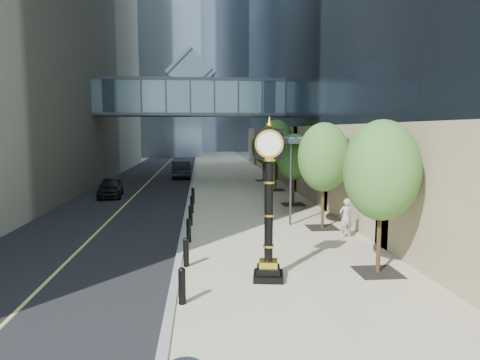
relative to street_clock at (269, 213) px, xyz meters
name	(u,v)px	position (x,y,z in m)	size (l,w,h in m)	color
ground	(288,318)	(0.09, -2.67, -2.19)	(320.00, 320.00, 0.00)	gray
road	(160,171)	(-6.91, 37.33, -2.18)	(8.00, 180.00, 0.02)	black
sidewalk	(228,170)	(1.09, 37.33, -2.16)	(8.00, 180.00, 0.06)	#BAB38F
curb	(194,170)	(-2.91, 37.33, -2.16)	(0.25, 180.00, 0.07)	gray
distant_tower_c	(187,35)	(-5.91, 117.33, 30.31)	(22.00, 22.00, 65.00)	#A2B9CB
skywalk	(191,96)	(-2.91, 25.33, 5.52)	(17.00, 4.20, 5.80)	slate
entrance_canopy	(300,139)	(3.57, 11.33, 2.00)	(3.00, 8.00, 4.38)	#383F44
bollard_row	(190,223)	(-2.61, 6.33, -1.68)	(0.20, 16.20, 0.90)	black
street_trees	(295,151)	(3.69, 13.15, 1.23)	(2.66, 28.34, 5.48)	black
street_clock	(269,213)	(0.00, 0.00, 0.00)	(1.06, 1.06, 4.92)	black
pedestrian	(346,218)	(4.18, 4.92, -1.27)	(0.63, 0.41, 1.72)	#A49E96
car_near	(111,187)	(-8.48, 17.84, -1.49)	(1.60, 3.98, 1.35)	black
car_far	(181,169)	(-4.11, 29.82, -1.33)	(1.77, 5.08, 1.67)	black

